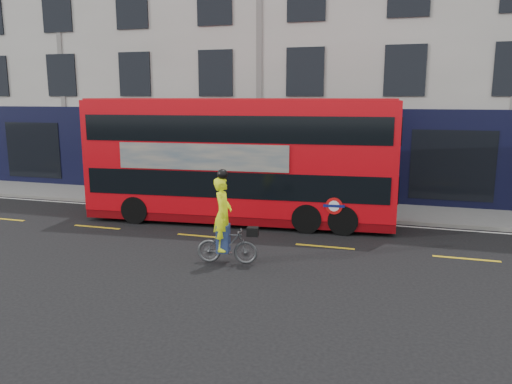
% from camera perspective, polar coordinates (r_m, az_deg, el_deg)
% --- Properties ---
extents(ground, '(120.00, 120.00, 0.00)m').
position_cam_1_polar(ground, '(15.14, -8.28, -6.52)').
color(ground, black).
rests_on(ground, ground).
extents(pavement, '(60.00, 3.00, 0.12)m').
position_cam_1_polar(pavement, '(20.99, -0.80, -1.32)').
color(pavement, gray).
rests_on(pavement, ground).
extents(kerb, '(60.00, 0.12, 0.13)m').
position_cam_1_polar(kerb, '(19.60, -2.12, -2.19)').
color(kerb, slate).
rests_on(kerb, ground).
extents(building_terrace, '(50.00, 10.07, 15.00)m').
position_cam_1_polar(building_terrace, '(26.90, 3.50, 17.26)').
color(building_terrace, '#B9B6AF').
rests_on(building_terrace, ground).
extents(road_edge_line, '(58.00, 0.10, 0.01)m').
position_cam_1_polar(road_edge_line, '(19.34, -2.40, -2.56)').
color(road_edge_line, silver).
rests_on(road_edge_line, ground).
extents(lane_dashes, '(58.00, 0.12, 0.01)m').
position_cam_1_polar(lane_dashes, '(16.45, -6.07, -5.04)').
color(lane_dashes, gold).
rests_on(lane_dashes, ground).
extents(bus, '(11.16, 3.39, 4.43)m').
position_cam_1_polar(bus, '(17.93, -1.79, 3.74)').
color(bus, red).
rests_on(bus, ground).
extents(cyclist, '(1.72, 0.79, 2.61)m').
position_cam_1_polar(cyclist, '(13.57, -3.53, -4.42)').
color(cyclist, '#4B4D50').
rests_on(cyclist, ground).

